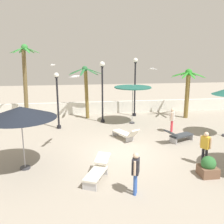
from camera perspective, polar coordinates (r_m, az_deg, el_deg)
name	(u,v)px	position (r m, az deg, el deg)	size (l,w,h in m)	color
ground_plane	(120,152)	(12.82, 1.86, -9.19)	(56.00, 56.00, 0.00)	#9E9384
boundary_wall	(103,107)	(20.78, -2.11, 1.07)	(25.20, 0.30, 0.98)	silver
patio_umbrella_0	(133,88)	(17.42, 4.77, 5.39)	(2.57, 2.57, 2.77)	#333338
patio_umbrella_3	(21,113)	(10.96, -20.22, -0.15)	(2.96, 2.96, 2.81)	#333338
palm_tree_0	(188,86)	(19.80, 16.94, 5.69)	(2.69, 2.69, 3.77)	brown
palm_tree_1	(25,75)	(19.32, -19.28, 8.08)	(2.10, 1.92, 5.54)	brown
palm_tree_2	(86,84)	(18.90, -5.99, 6.35)	(2.56, 2.62, 3.99)	brown
lamp_post_1	(102,86)	(17.63, -2.23, 6.00)	(0.37, 0.37, 4.35)	black
lamp_post_2	(57,97)	(16.58, -12.37, 3.37)	(0.33, 0.33, 3.70)	black
lamp_post_3	(135,82)	(19.53, 5.29, 6.88)	(0.36, 0.36, 4.55)	black
lounge_chair_0	(125,133)	(14.45, 3.08, -4.93)	(1.37, 1.93, 0.84)	#B7B7BC
lounge_chair_1	(98,170)	(10.14, -3.31, -13.07)	(1.28, 1.90, 0.81)	#B7B7BC
lounge_chair_2	(179,135)	(14.59, 15.05, -5.14)	(1.93, 1.25, 0.83)	#B7B7BC
guest_0	(205,145)	(11.89, 20.60, -7.14)	(0.39, 0.49, 1.55)	#26262D
guest_1	(172,118)	(16.10, 13.60, -1.35)	(0.39, 0.49, 1.55)	#D8333F
guest_2	(136,170)	(8.97, 5.42, -12.98)	(0.35, 0.53, 1.57)	#3359B2
seagull_0	(75,76)	(11.95, -8.47, 8.05)	(0.52, 1.30, 0.14)	white
seagull_1	(152,69)	(21.07, 9.24, 9.73)	(0.41, 1.37, 0.19)	white
seagull_2	(53,65)	(20.56, -13.45, 10.42)	(0.38, 1.24, 0.17)	white
planter	(208,167)	(11.11, 21.16, -11.67)	(0.70, 0.70, 0.85)	brown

